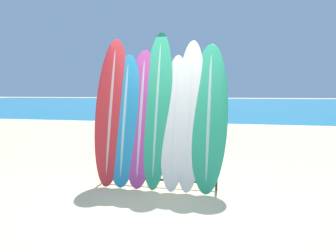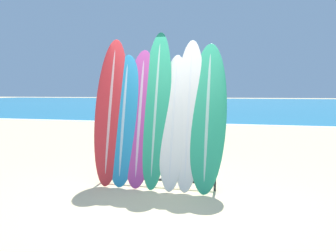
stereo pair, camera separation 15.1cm
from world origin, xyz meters
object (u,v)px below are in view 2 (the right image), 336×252
surfboard_slot_2 (140,118)px  surfboard_slot_6 (208,116)px  surfboard_slot_0 (111,111)px  surfboard_slot_1 (124,120)px  surfboard_slot_4 (173,121)px  surfboard_rack (156,157)px  surfboard_slot_5 (189,114)px  surfboard_slot_3 (156,109)px  person_near_water (219,114)px  person_far_left (179,106)px  person_mid_beach (210,119)px

surfboard_slot_2 → surfboard_slot_6: 1.12m
surfboard_slot_0 → surfboard_slot_1: (0.25, -0.03, -0.14)m
surfboard_slot_6 → surfboard_slot_4: bearing=-177.7°
surfboard_slot_2 → surfboard_slot_4: 0.58m
surfboard_rack → surfboard_slot_5: bearing=5.9°
surfboard_slot_3 → surfboard_slot_5: 0.56m
surfboard_slot_1 → surfboard_slot_2: size_ratio=0.97×
surfboard_rack → surfboard_slot_3: 0.81m
person_near_water → surfboard_slot_4: bearing=-128.7°
surfboard_slot_1 → surfboard_slot_5: (1.10, 0.04, 0.11)m
surfboard_rack → surfboard_slot_0: size_ratio=0.80×
surfboard_slot_3 → person_far_left: size_ratio=1.49×
surfboard_slot_4 → surfboard_slot_6: bearing=2.3°
person_near_water → person_far_left: size_ratio=0.92×
surfboard_slot_0 → person_mid_beach: (1.23, 3.72, -0.41)m
surfboard_slot_4 → surfboard_slot_5: size_ratio=0.90×
surfboard_slot_6 → surfboard_slot_5: bearing=177.8°
surfboard_slot_1 → surfboard_slot_3: bearing=5.1°
surfboard_slot_1 → surfboard_slot_5: bearing=2.1°
surfboard_slot_5 → person_far_left: surfboard_slot_5 is taller
surfboard_slot_4 → surfboard_slot_5: (0.24, 0.03, 0.12)m
surfboard_slot_1 → person_mid_beach: bearing=75.4°
surfboard_rack → surfboard_slot_0: 1.11m
surfboard_slot_3 → person_near_water: 5.43m
surfboard_slot_4 → person_mid_beach: 3.76m
surfboard_slot_1 → person_far_left: size_ratio=1.27×
surfboard_rack → person_mid_beach: 3.81m
surfboard_slot_6 → person_near_water: 5.43m
surfboard_rack → surfboard_slot_5: size_ratio=0.82×
surfboard_slot_3 → person_mid_beach: surfboard_slot_3 is taller
person_far_left → person_near_water: bearing=49.9°
surfboard_slot_3 → surfboard_rack: bearing=-79.2°
surfboard_slot_0 → surfboard_slot_2: surfboard_slot_0 is taller
surfboard_rack → surfboard_slot_0: surfboard_slot_0 is taller
surfboard_slot_1 → person_mid_beach: surfboard_slot_1 is taller
surfboard_slot_2 → surfboard_slot_4: bearing=-0.9°
surfboard_slot_3 → surfboard_slot_6: surfboard_slot_3 is taller
person_far_left → surfboard_slot_3: bearing=29.2°
surfboard_rack → surfboard_slot_6: bearing=3.0°
surfboard_slot_4 → surfboard_slot_6: surfboard_slot_6 is taller
surfboard_slot_3 → surfboard_slot_4: size_ratio=1.18×
surfboard_slot_1 → surfboard_slot_2: bearing=3.3°
surfboard_slot_4 → person_far_left: bearing=102.1°
surfboard_rack → person_far_left: person_far_left is taller
surfboard_slot_0 → person_near_water: 5.57m
surfboard_slot_2 → person_mid_beach: (0.70, 3.74, -0.31)m
surfboard_rack → surfboard_slot_6: (0.84, 0.04, 0.69)m
surfboard_slot_1 → surfboard_rack: bearing=-1.4°
surfboard_slot_0 → surfboard_slot_3: 0.80m
surfboard_slot_4 → surfboard_slot_5: bearing=7.9°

